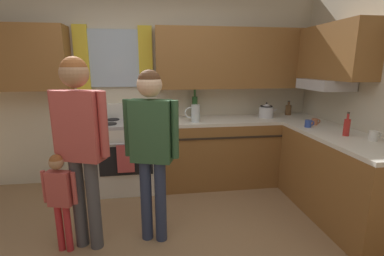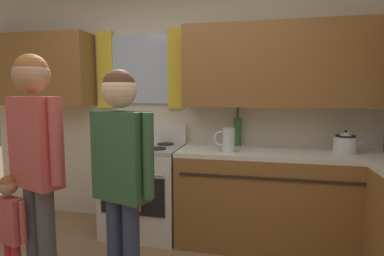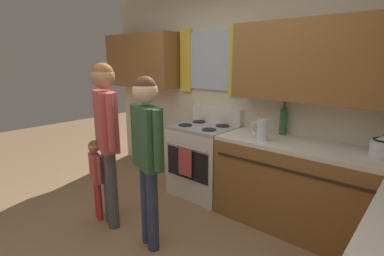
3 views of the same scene
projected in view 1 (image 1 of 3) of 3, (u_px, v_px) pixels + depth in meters
The scene contains 14 objects.
back_wall_unit at pixel (152, 76), 3.69m from camera, with size 4.60×0.42×2.60m.
kitchen_counter_run at pixel (273, 159), 3.44m from camera, with size 2.19×2.12×0.90m.
stove_oven at pixel (128, 154), 3.61m from camera, with size 0.75×0.67×1.10m.
bottle_sauce_red at pixel (347, 127), 2.79m from camera, with size 0.06×0.06×0.25m.
bottle_wine_green at pixel (195, 106), 3.83m from camera, with size 0.08×0.08×0.39m.
bottle_squat_brown at pixel (288, 110), 3.96m from camera, with size 0.08×0.08×0.21m.
mug_cobalt_blue at pixel (308, 124), 3.18m from camera, with size 0.11×0.07×0.08m.
mug_ceramic_white at pixel (374, 136), 2.62m from camera, with size 0.13×0.08×0.09m.
cup_terracotta at pixel (315, 122), 3.31m from camera, with size 0.11×0.07×0.08m.
stovetop_kettle at pixel (266, 111), 3.77m from camera, with size 0.27×0.20×0.21m.
water_pitcher at pixel (195, 113), 3.47m from camera, with size 0.19×0.11×0.22m.
adult_holding_child at pixel (80, 133), 2.27m from camera, with size 0.49×0.29×1.67m.
adult_in_plaid at pixel (151, 138), 2.39m from camera, with size 0.47×0.25×1.57m.
small_child at pixel (60, 192), 2.32m from camera, with size 0.30×0.13×0.89m.
Camera 1 is at (0.05, -1.98, 1.61)m, focal length 25.70 mm.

